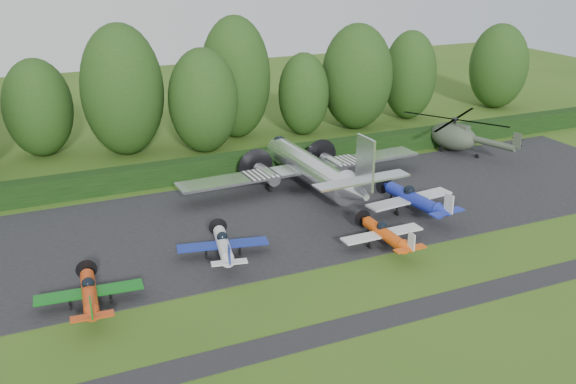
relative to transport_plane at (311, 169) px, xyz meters
name	(u,v)px	position (x,y,z in m)	size (l,w,h in m)	color
ground	(352,269)	(-3.76, -14.16, -2.06)	(160.00, 160.00, 0.00)	#315517
apron	(291,215)	(-3.76, -4.16, -2.06)	(70.00, 18.00, 0.01)	black
taxiway_verge	(402,314)	(-3.76, -20.16, -2.06)	(70.00, 2.00, 0.00)	black
hedgerow	(244,173)	(-3.76, 6.84, -2.06)	(90.00, 1.60, 2.00)	black
transport_plane	(311,169)	(0.00, 0.00, 0.00)	(23.06, 17.68, 7.39)	silver
light_plane_red	(89,293)	(-20.41, -12.12, -1.05)	(6.31, 6.64, 2.43)	#BC3A11
light_plane_white	(223,245)	(-11.09, -9.17, -1.05)	(6.29, 6.62, 2.42)	silver
light_plane_orange	(385,234)	(0.05, -12.13, -1.05)	(6.29, 6.61, 2.42)	#DC4B0C
light_plane_blue	(414,199)	(5.38, -7.82, -0.81)	(7.82, 8.22, 3.01)	#1B29A3
helicopter	(454,134)	(18.35, 4.18, -0.14)	(11.13, 13.03, 3.58)	#394535
sign_board	(508,126)	(27.41, 6.20, -0.85)	(3.19, 0.12, 1.79)	#3F3326
tree_0	(357,77)	(13.61, 16.35, 3.96)	(8.12, 8.12, 12.06)	black
tree_2	(410,75)	(21.68, 17.63, 3.28)	(6.42, 6.42, 10.72)	black
tree_3	(122,90)	(-12.67, 17.27, 4.55)	(8.21, 8.21, 13.24)	black
tree_4	(499,66)	(35.33, 17.73, 3.36)	(7.42, 7.42, 10.86)	black
tree_6	(203,101)	(-5.11, 14.76, 3.30)	(7.11, 7.11, 10.74)	black
tree_7	(304,94)	(6.94, 16.45, 2.54)	(5.67, 5.67, 9.23)	black
tree_8	(38,108)	(-20.63, 20.15, 2.88)	(6.82, 6.82, 9.91)	black
tree_9	(235,78)	(-0.26, 18.60, 4.58)	(7.66, 7.66, 13.31)	black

